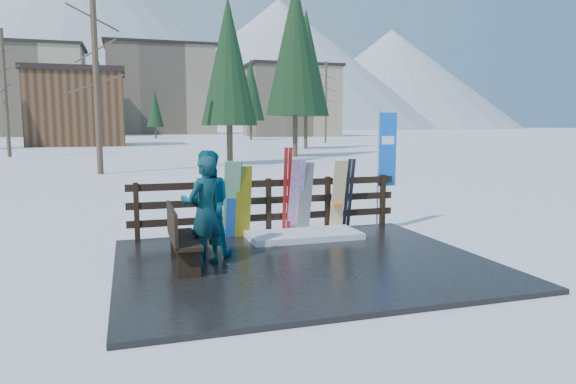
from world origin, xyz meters
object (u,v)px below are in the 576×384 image
object	(u,v)px
snowboard_2	(243,202)
person_front	(205,211)
person_back	(206,204)
snowboard_3	(296,197)
bench	(179,235)
snowboard_5	(338,196)
snowboard_1	(231,200)
rental_flag	(385,154)
snowboard_4	(305,198)
snowboard_0	(234,200)

from	to	relation	value
snowboard_2	person_front	distance (m)	2.04
person_front	person_back	size ratio (longest dim) A/B	0.97
snowboard_3	person_back	distance (m)	2.31
snowboard_3	person_front	world-z (taller)	person_front
snowboard_2	snowboard_3	xyz separation A→B (m)	(1.09, 0.00, 0.06)
bench	snowboard_5	bearing A→B (deg)	27.64
snowboard_2	person_front	bearing A→B (deg)	-119.47
bench	snowboard_1	world-z (taller)	snowboard_1
snowboard_1	snowboard_5	size ratio (longest dim) A/B	1.04
bench	rental_flag	bearing A→B (deg)	23.99
bench	snowboard_3	xyz separation A→B (m)	(2.51, 1.80, 0.27)
snowboard_1	person_front	bearing A→B (deg)	-113.29
snowboard_4	snowboard_5	distance (m)	0.73
bench	snowboard_3	size ratio (longest dim) A/B	0.93
snowboard_3	snowboard_5	world-z (taller)	snowboard_3
bench	person_back	size ratio (longest dim) A/B	0.83
snowboard_2	person_back	bearing A→B (deg)	-127.50
snowboard_0	rental_flag	xyz separation A→B (m)	(3.43, 0.27, 0.84)
snowboard_4	snowboard_5	bearing A→B (deg)	0.00
snowboard_0	person_back	size ratio (longest dim) A/B	0.87
bench	person_front	distance (m)	0.55
bench	snowboard_1	xyz separation A→B (m)	(1.18, 1.80, 0.26)
snowboard_2	person_back	xyz separation A→B (m)	(-0.90, -1.17, 0.18)
snowboard_5	snowboard_1	bearing A→B (deg)	180.00
snowboard_0	snowboard_5	world-z (taller)	snowboard_0
snowboard_4	person_front	xyz separation A→B (m)	(-2.29, -1.77, 0.13)
snowboard_2	person_front	size ratio (longest dim) A/B	0.84
snowboard_4	snowboard_1	bearing A→B (deg)	180.00
snowboard_5	snowboard_4	bearing A→B (deg)	180.00
snowboard_1	snowboard_2	distance (m)	0.24
person_back	snowboard_5	bearing A→B (deg)	-148.90
snowboard_5	rental_flag	distance (m)	1.51
bench	snowboard_2	size ratio (longest dim) A/B	1.02
snowboard_1	person_back	bearing A→B (deg)	-119.40
person_front	snowboard_3	bearing A→B (deg)	-176.57
bench	snowboard_4	world-z (taller)	snowboard_4
snowboard_5	bench	bearing A→B (deg)	-152.36
bench	person_back	world-z (taller)	person_back
snowboard_0	snowboard_4	bearing A→B (deg)	0.00
snowboard_4	snowboard_0	bearing A→B (deg)	180.00
snowboard_3	person_front	xyz separation A→B (m)	(-2.09, -1.77, 0.09)
bench	snowboard_3	bearing A→B (deg)	35.64
snowboard_5	person_back	distance (m)	3.15
snowboard_4	snowboard_5	world-z (taller)	snowboard_5
snowboard_1	snowboard_4	world-z (taller)	snowboard_1
snowboard_2	snowboard_1	bearing A→B (deg)	180.00
bench	person_front	world-z (taller)	person_front
snowboard_1	person_front	distance (m)	1.93
snowboard_3	snowboard_1	bearing A→B (deg)	180.00
bench	snowboard_3	distance (m)	3.11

